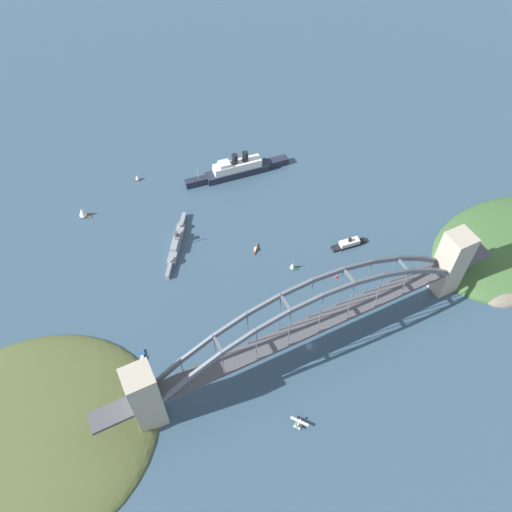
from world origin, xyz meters
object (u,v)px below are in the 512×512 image
at_px(harbor_ferry_steamer, 349,243).
at_px(small_boat_3, 255,249).
at_px(ocean_liner, 238,169).
at_px(small_boat_1, 142,358).
at_px(naval_cruiser, 176,243).
at_px(seaplane_taxiing_near_bridge, 299,423).
at_px(small_boat_0, 137,178).
at_px(channel_marker_buoy, 336,277).
at_px(harbor_arch_bridge, 313,323).
at_px(small_boat_4, 82,212).
at_px(small_boat_2, 293,266).

relative_size(harbor_ferry_steamer, small_boat_3, 3.08).
height_order(ocean_liner, small_boat_1, ocean_liner).
bearing_deg(small_boat_1, naval_cruiser, 56.09).
distance_m(seaplane_taxiing_near_bridge, small_boat_0, 253.36).
height_order(seaplane_taxiing_near_bridge, channel_marker_buoy, seaplane_taxiing_near_bridge).
height_order(harbor_arch_bridge, small_boat_0, harbor_arch_bridge).
bearing_deg(harbor_ferry_steamer, small_boat_1, -172.72).
distance_m(harbor_arch_bridge, ocean_liner, 180.52).
xyz_separation_m(harbor_arch_bridge, small_boat_1, (-102.55, 40.48, -27.57)).
relative_size(harbor_ferry_steamer, small_boat_0, 4.84).
xyz_separation_m(small_boat_1, small_boat_3, (107.84, 50.63, 0.07)).
bearing_deg(ocean_liner, seaplane_taxiing_near_bridge, -106.13).
bearing_deg(small_boat_1, harbor_arch_bridge, -21.54).
bearing_deg(channel_marker_buoy, small_boat_1, 179.94).
xyz_separation_m(harbor_arch_bridge, naval_cruiser, (-47.44, 122.47, -25.25)).
relative_size(naval_cruiser, small_boat_1, 4.93).
height_order(ocean_liner, small_boat_3, ocean_liner).
distance_m(small_boat_4, channel_marker_buoy, 209.98).
xyz_separation_m(naval_cruiser, small_boat_1, (-55.11, -81.99, -2.31)).
bearing_deg(small_boat_1, ocean_liner, 45.58).
relative_size(seaplane_taxiing_near_bridge, small_boat_4, 1.01).
xyz_separation_m(harbor_arch_bridge, small_boat_4, (-104.15, 186.41, -23.85)).
bearing_deg(small_boat_0, seaplane_taxiing_near_bridge, -85.96).
distance_m(small_boat_3, small_boat_4, 145.17).
distance_m(ocean_liner, small_boat_1, 190.55).
bearing_deg(seaplane_taxiing_near_bridge, small_boat_3, 74.17).
bearing_deg(small_boat_2, naval_cruiser, 138.97).
distance_m(naval_cruiser, channel_marker_buoy, 124.91).
distance_m(naval_cruiser, small_boat_0, 86.71).
height_order(ocean_liner, small_boat_4, ocean_liner).
distance_m(naval_cruiser, small_boat_2, 91.77).
bearing_deg(seaplane_taxiing_near_bridge, harbor_ferry_steamer, 45.34).
bearing_deg(small_boat_4, naval_cruiser, -48.43).
bearing_deg(channel_marker_buoy, small_boat_3, 129.15).
bearing_deg(small_boat_2, harbor_arch_bridge, -109.29).
relative_size(small_boat_0, small_boat_4, 0.59).
distance_m(harbor_arch_bridge, naval_cruiser, 133.74).
bearing_deg(seaplane_taxiing_near_bridge, channel_marker_buoy, 46.54).
distance_m(ocean_liner, small_boat_3, 89.29).
bearing_deg(harbor_arch_bridge, small_boat_1, 158.46).
distance_m(small_boat_0, small_boat_3, 130.66).
bearing_deg(seaplane_taxiing_near_bridge, small_boat_4, 107.21).
bearing_deg(small_boat_3, harbor_ferry_steamer, -22.91).
distance_m(naval_cruiser, small_boat_4, 85.48).
distance_m(harbor_ferry_steamer, small_boat_4, 215.41).
bearing_deg(small_boat_0, small_boat_1, -107.07).
height_order(harbor_arch_bridge, small_boat_3, harbor_arch_bridge).
xyz_separation_m(small_boat_1, small_boat_2, (124.34, 21.75, 2.51)).
relative_size(harbor_arch_bridge, harbor_ferry_steamer, 9.81).
height_order(small_boat_0, channel_marker_buoy, small_boat_0).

